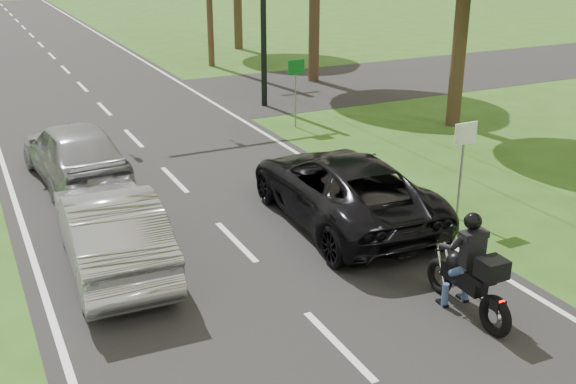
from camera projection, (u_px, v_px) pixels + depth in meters
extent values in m
plane|color=#2B4E15|center=(338.00, 346.00, 10.00)|extent=(140.00, 140.00, 0.00)
cube|color=black|center=(152.00, 157.00, 18.34)|extent=(8.00, 100.00, 0.01)
cube|color=black|center=(104.00, 109.00, 23.35)|extent=(60.00, 7.00, 0.01)
torus|color=black|center=(440.00, 276.00, 11.37)|extent=(0.16, 0.62, 0.61)
torus|color=black|center=(495.00, 316.00, 10.19)|extent=(0.18, 0.67, 0.67)
cube|color=black|center=(464.00, 277.00, 10.76)|extent=(0.30, 0.89, 0.28)
sphere|color=black|center=(456.00, 262.00, 10.89)|extent=(0.32, 0.32, 0.32)
cube|color=black|center=(478.00, 277.00, 10.42)|extent=(0.34, 0.52, 0.09)
cube|color=#FF0C07|center=(502.00, 302.00, 9.99)|extent=(0.09, 0.03, 0.05)
cylinder|color=silver|center=(490.00, 306.00, 10.49)|extent=(0.11, 0.75, 0.08)
cylinder|color=black|center=(450.00, 248.00, 10.99)|extent=(0.58, 0.06, 0.03)
cube|color=black|center=(492.00, 268.00, 10.08)|extent=(0.42, 0.39, 0.30)
cube|color=black|center=(473.00, 249.00, 10.43)|extent=(0.38, 0.22, 0.56)
sphere|color=black|center=(473.00, 221.00, 10.33)|extent=(0.28, 0.28, 0.28)
cylinder|color=navy|center=(445.00, 295.00, 10.96)|extent=(0.12, 0.12, 0.42)
cylinder|color=navy|center=(465.00, 290.00, 11.11)|extent=(0.12, 0.12, 0.42)
imported|color=black|center=(342.00, 188.00, 14.07)|extent=(2.75, 5.43, 1.47)
imported|color=#9FA0A4|center=(111.00, 230.00, 12.07)|extent=(1.78, 4.55, 1.48)
imported|color=#96979D|center=(74.00, 151.00, 16.33)|extent=(2.18, 4.64, 1.53)
cylinder|color=black|center=(263.00, 19.00, 22.77)|extent=(0.20, 0.20, 6.00)
cylinder|color=slate|center=(461.00, 174.00, 14.09)|extent=(0.05, 0.05, 2.00)
cube|color=silver|center=(466.00, 133.00, 13.75)|extent=(0.55, 0.04, 0.45)
cylinder|color=slate|center=(296.00, 96.00, 20.86)|extent=(0.05, 0.05, 2.00)
cube|color=#0C591E|center=(296.00, 67.00, 20.51)|extent=(0.55, 0.04, 0.45)
cylinder|color=#332316|center=(461.00, 31.00, 20.40)|extent=(0.44, 0.44, 5.88)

